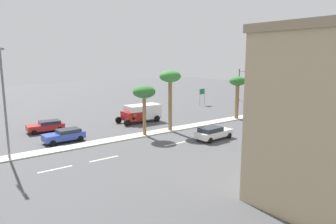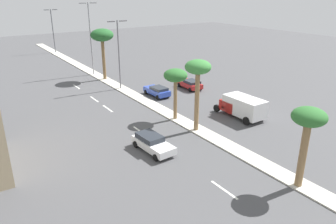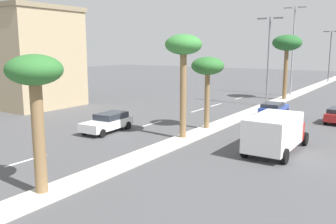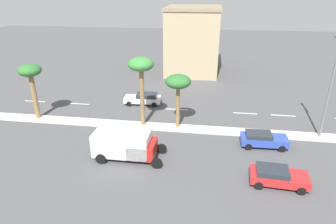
# 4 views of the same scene
# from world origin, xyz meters

# --- Properties ---
(ground_plane) EXTENTS (160.00, 160.00, 0.00)m
(ground_plane) POSITION_xyz_m (0.00, 37.37, 0.00)
(ground_plane) COLOR #4C4C4F
(lane_stripe_near) EXTENTS (0.20, 2.80, 0.01)m
(lane_stripe_near) POSITION_xyz_m (-5.22, 12.49, 0.01)
(lane_stripe_near) COLOR silver
(lane_stripe_near) RESTS_ON ground
(lane_stripe_trailing) EXTENTS (0.20, 2.80, 0.01)m
(lane_stripe_trailing) POSITION_xyz_m (-5.22, 18.66, 0.01)
(lane_stripe_trailing) COLOR silver
(lane_stripe_trailing) RESTS_ON ground
(lane_stripe_center) EXTENTS (0.20, 2.80, 0.01)m
(lane_stripe_center) POSITION_xyz_m (-5.22, 31.39, 0.01)
(lane_stripe_center) COLOR silver
(lane_stripe_center) RESTS_ON ground
(lane_stripe_leading) EXTENTS (0.20, 2.80, 0.01)m
(lane_stripe_leading) POSITION_xyz_m (-5.22, 39.59, 0.01)
(lane_stripe_leading) COLOR silver
(lane_stripe_leading) RESTS_ON ground
(lane_stripe_front) EXTENTS (0.20, 2.80, 0.01)m
(lane_stripe_front) POSITION_xyz_m (-5.22, 43.96, 0.01)
(lane_stripe_front) COLOR silver
(lane_stripe_front) RESTS_ON ground
(commercial_building) EXTENTS (11.48, 8.98, 10.95)m
(commercial_building) POSITION_xyz_m (-23.57, 31.91, 5.49)
(commercial_building) COLOR tan
(commercial_building) RESTS_ON ground
(palm_tree_center) EXTENTS (2.44, 2.44, 6.18)m
(palm_tree_center) POSITION_xyz_m (-0.29, 15.93, 5.16)
(palm_tree_center) COLOR olive
(palm_tree_center) RESTS_ON median_curb
(palm_tree_outboard) EXTENTS (2.62, 2.62, 7.38)m
(palm_tree_outboard) POSITION_xyz_m (-0.26, 28.27, 6.34)
(palm_tree_outboard) COLOR olive
(palm_tree_outboard) RESTS_ON median_curb
(palm_tree_mid) EXTENTS (2.61, 2.61, 5.74)m
(palm_tree_mid) POSITION_xyz_m (-0.28, 32.05, 4.94)
(palm_tree_mid) COLOR olive
(palm_tree_mid) RESTS_ON median_curb
(street_lamp_trailing) EXTENTS (2.90, 0.24, 9.75)m
(street_lamp_trailing) POSITION_xyz_m (-0.11, 46.42, 5.84)
(street_lamp_trailing) COLOR slate
(street_lamp_trailing) RESTS_ON median_curb
(sedan_red_front) EXTENTS (2.24, 4.36, 1.37)m
(sedan_red_front) POSITION_xyz_m (8.47, 40.71, 0.75)
(sedan_red_front) COLOR red
(sedan_red_front) RESTS_ON ground
(sedan_white_leading) EXTENTS (2.21, 4.70, 1.45)m
(sedan_white_leading) POSITION_xyz_m (-6.38, 26.94, 0.78)
(sedan_white_leading) COLOR silver
(sedan_white_leading) RESTS_ON ground
(sedan_blue_mid) EXTENTS (2.06, 4.31, 1.37)m
(sedan_blue_mid) POSITION_xyz_m (2.58, 40.46, 0.75)
(sedan_blue_mid) COLOR #2D47AD
(sedan_blue_mid) RESTS_ON ground
(box_truck) EXTENTS (2.68, 6.12, 2.44)m
(box_truck) POSITION_xyz_m (6.46, 28.40, 1.33)
(box_truck) COLOR #B21E19
(box_truck) RESTS_ON ground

